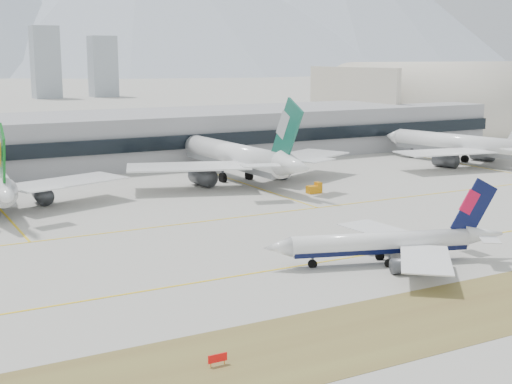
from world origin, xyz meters
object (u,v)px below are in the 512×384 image
widebody_china_air (462,145)px  widebody_cathay (238,158)px  taxiing_airliner (389,243)px  hangar (435,132)px  terminal (93,140)px

widebody_china_air → widebody_cathay: bearing=73.6°
widebody_cathay → widebody_china_air: bearing=-96.6°
taxiing_airliner → hangar: hangar is taller
terminal → hangar: size_ratio=3.08×
hangar → widebody_cathay: bearing=-152.6°
taxiing_airliner → hangar: (143.07, 145.43, -3.10)m
widebody_china_air → hangar: (55.75, 72.20, -5.48)m
taxiing_airliner → widebody_china_air: 113.99m
widebody_cathay → hangar: (129.74, 67.26, -6.08)m
taxiing_airliner → hangar: size_ratio=0.43×
taxiing_airliner → widebody_china_air: (87.32, 73.24, 2.38)m
taxiing_airliner → terminal: size_ratio=0.14×
taxiing_airliner → terminal: (-11.49, 125.27, 4.27)m
taxiing_airliner → widebody_china_air: widebody_china_air is taller
widebody_china_air → hangar: size_ratio=0.64×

